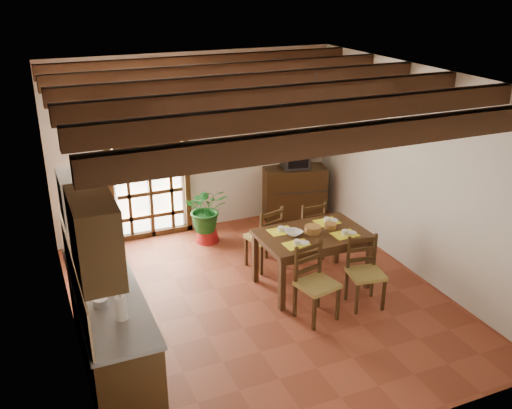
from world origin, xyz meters
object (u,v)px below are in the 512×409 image
crt_tv (295,157)px  potted_plant (207,207)px  chair_far_left (264,248)px  pendant_lamp (313,131)px  sideboard (294,193)px  kitchen_counter (111,329)px  chair_near_left (316,296)px  chair_near_right (365,285)px  dining_table (312,240)px  chair_far_right (307,239)px

crt_tv → potted_plant: (-1.65, -0.31, -0.50)m
chair_far_left → pendant_lamp: size_ratio=1.09×
sideboard → crt_tv: size_ratio=2.14×
kitchen_counter → chair_far_left: bearing=30.8°
chair_near_left → potted_plant: (-0.51, 2.52, 0.28)m
chair_near_left → chair_far_left: bearing=79.1°
sideboard → crt_tv: (0.00, -0.01, 0.63)m
crt_tv → chair_near_left: bearing=-100.8°
crt_tv → pendant_lamp: 2.39m
chair_near_right → pendant_lamp: size_ratio=1.05×
kitchen_counter → chair_near_left: size_ratio=2.41×
dining_table → sideboard: sideboard is taller
chair_far_left → chair_far_right: (0.69, 0.02, -0.01)m
sideboard → crt_tv: bearing=-76.8°
chair_far_right → pendant_lamp: 1.93m
potted_plant → sideboard: bearing=11.0°
kitchen_counter → sideboard: (3.54, 2.83, -0.03)m
chair_near_right → sideboard: (0.44, 2.82, 0.16)m
chair_far_left → crt_tv: size_ratio=1.91×
sideboard → kitchen_counter: bearing=-128.1°
dining_table → chair_far_right: bearing=63.9°
chair_near_right → crt_tv: (0.44, 2.81, 0.79)m
chair_far_left → sideboard: chair_far_left is taller
chair_near_left → chair_near_right: 0.70m
potted_plant → pendant_lamp: bearing=-63.6°
kitchen_counter → chair_near_left: kitchen_counter is taller
chair_far_left → potted_plant: (-0.48, 1.10, 0.28)m
chair_far_right → potted_plant: 1.61m
kitchen_counter → pendant_lamp: size_ratio=2.66×
dining_table → chair_far_left: bearing=115.8°
chair_far_left → chair_near_right: bearing=102.9°
kitchen_counter → chair_far_right: (3.05, 1.43, -0.19)m
pendant_lamp → potted_plant: bearing=116.4°
chair_near_right → pendant_lamp: (-0.37, 0.80, 1.80)m
chair_near_left → sideboard: bearing=55.8°
dining_table → potted_plant: 1.99m
dining_table → pendant_lamp: (0.00, 0.10, 1.42)m
chair_near_left → pendant_lamp: (0.33, 0.82, 1.79)m
dining_table → chair_near_left: 0.87m
kitchen_counter → dining_table: 2.82m
chair_near_right → chair_far_right: chair_far_right is taller
dining_table → crt_tv: 2.30m
kitchen_counter → sideboard: kitchen_counter is taller
kitchen_counter → chair_far_left: 2.75m
pendant_lamp → dining_table: bearing=-90.0°
chair_near_left → pendant_lamp: pendant_lamp is taller
dining_table → crt_tv: bearing=67.3°
kitchen_counter → potted_plant: 3.13m
chair_far_right → pendant_lamp: pendant_lamp is taller
kitchen_counter → chair_near_right: bearing=0.1°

